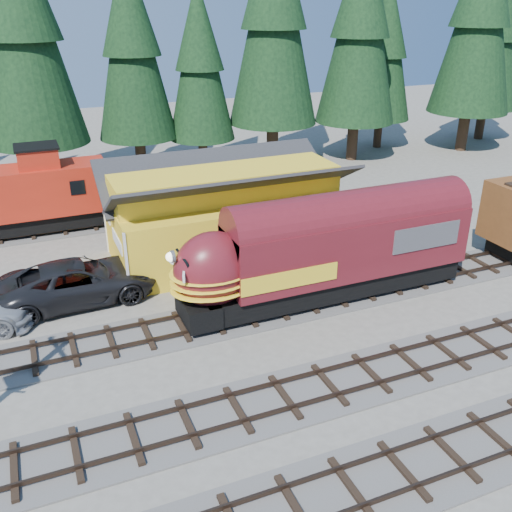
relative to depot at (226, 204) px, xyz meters
name	(u,v)px	position (x,y,z in m)	size (l,w,h in m)	color
ground	(318,355)	(0.00, -10.50, -2.96)	(120.00, 120.00, 0.00)	#6B665B
track_siding	(451,271)	(10.00, -6.50, -2.90)	(68.00, 3.20, 0.33)	#4C4947
track_spur	(29,233)	(-10.00, 7.50, -2.90)	(32.00, 3.20, 0.33)	#4C4947
depot	(226,204)	(0.00, 0.00, 0.00)	(12.80, 7.00, 5.30)	gold
conifer_backdrop	(267,40)	(8.72, 14.55, 7.13)	(78.29, 22.55, 17.27)	black
locomotive	(319,256)	(2.10, -6.50, -0.64)	(14.44, 2.87, 3.92)	black
caboose	(28,195)	(-9.72, 7.50, -0.53)	(9.35, 2.71, 4.86)	black
pickup_truck_a	(79,281)	(-8.16, -2.18, -1.97)	(3.29, 7.14, 1.98)	black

